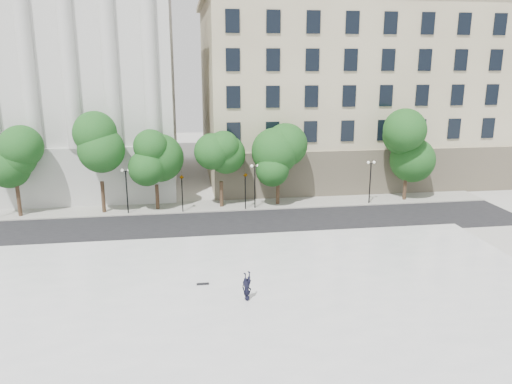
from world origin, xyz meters
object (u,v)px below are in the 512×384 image
skateboard (203,284)px  person_lying (247,296)px  traffic_light_east (245,173)px  traffic_light_west (182,175)px

skateboard → person_lying: bearing=-44.7°
traffic_light_east → skateboard: bearing=-105.9°
traffic_light_east → person_lying: traffic_light_east is taller
traffic_light_west → traffic_light_east: bearing=0.0°
traffic_light_west → traffic_light_east: traffic_light_west is taller
traffic_light_west → person_lying: bearing=-79.7°
traffic_light_west → person_lying: (3.62, -19.93, -3.03)m
person_lying → skateboard: 3.55m
traffic_light_east → skateboard: size_ratio=5.40×
skateboard → traffic_light_west: bearing=94.5°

